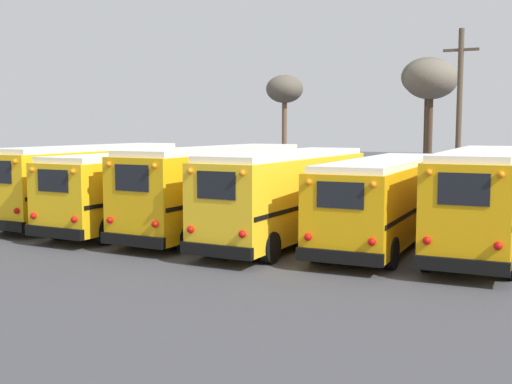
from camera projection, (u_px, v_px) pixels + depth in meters
The scene contains 11 objects.
ground_plane at pixel (256, 235), 24.17m from camera, with size 160.00×160.00×0.00m, color #424247.
school_bus_0 at pixel (92, 180), 27.69m from camera, with size 2.47×10.23×3.27m.
school_bus_1 at pixel (141, 187), 25.56m from camera, with size 2.74×9.65×3.05m.
school_bus_2 at pixel (217, 187), 24.59m from camera, with size 2.76×10.43×3.31m.
school_bus_3 at pixel (287, 193), 22.64m from camera, with size 2.62×9.88×3.21m.
school_bus_4 at pixel (386, 198), 22.34m from camera, with size 2.80×10.84×2.97m.
school_bus_5 at pixel (483, 196), 21.00m from camera, with size 2.70×10.66×3.33m.
utility_pole at pixel (459, 114), 33.40m from camera, with size 1.80×0.29×9.12m.
bare_tree_0 at pixel (285, 92), 46.39m from camera, with size 2.69×2.69×7.81m.
bare_tree_1 at pixel (428, 78), 42.07m from camera, with size 3.43×3.43×8.62m.
bare_tree_2 at pixel (431, 81), 39.28m from camera, with size 3.26×3.26×8.20m.
Camera 1 is at (10.65, -21.36, 4.09)m, focal length 45.00 mm.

